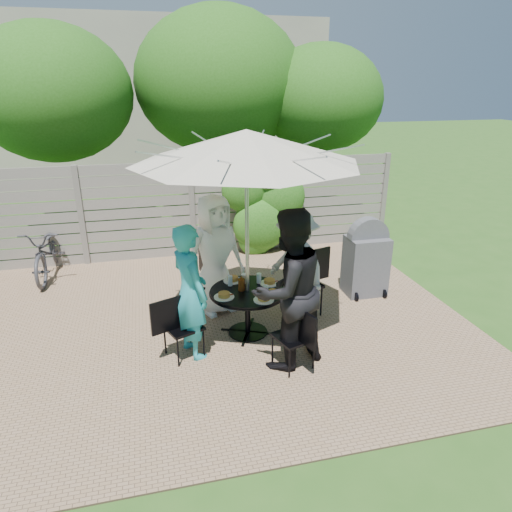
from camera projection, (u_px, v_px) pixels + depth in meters
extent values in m
plane|color=#2B541A|center=(219.00, 331.00, 6.28)|extent=(60.00, 60.00, 0.00)
cube|color=#906F53|center=(214.00, 313.00, 6.73)|extent=(7.00, 6.00, 0.02)
cube|color=gray|center=(192.00, 210.00, 8.67)|extent=(8.00, 0.10, 1.85)
ellipsoid|color=#1F5E15|center=(265.00, 208.00, 8.85)|extent=(1.20, 0.70, 1.80)
cube|color=#A99D8D|center=(163.00, 102.00, 16.26)|extent=(10.00, 6.00, 5.00)
ellipsoid|color=#235413|center=(52.00, 94.00, 9.19)|extent=(3.20, 3.20, 2.72)
ellipsoid|color=#235413|center=(219.00, 82.00, 10.34)|extent=(3.80, 3.80, 3.23)
ellipsoid|color=#235413|center=(321.00, 99.00, 10.32)|extent=(2.80, 2.80, 2.38)
cylinder|color=black|center=(248.00, 291.00, 5.98)|extent=(1.28, 1.28, 0.03)
cylinder|color=black|center=(248.00, 313.00, 6.10)|extent=(0.07, 0.07, 0.64)
cylinder|color=black|center=(248.00, 332.00, 6.21)|extent=(0.53, 0.53, 0.04)
cylinder|color=silver|center=(247.00, 245.00, 5.75)|extent=(0.05, 0.05, 2.56)
cone|color=beige|center=(246.00, 146.00, 5.31)|extent=(3.61, 3.61, 0.39)
cube|color=black|center=(212.00, 280.00, 6.78)|extent=(0.54, 0.54, 0.03)
cube|color=black|center=(205.00, 261.00, 6.87)|extent=(0.15, 0.42, 0.44)
imported|color=white|center=(215.00, 255.00, 6.52)|extent=(1.02, 0.85, 1.78)
cube|color=black|center=(183.00, 327.00, 5.55)|extent=(0.53, 0.53, 0.03)
cube|color=black|center=(167.00, 316.00, 5.36)|extent=(0.39, 0.18, 0.42)
imported|color=teal|center=(190.00, 292.00, 5.46)|extent=(0.61, 0.73, 1.71)
cube|color=black|center=(293.00, 337.00, 5.34)|extent=(0.51, 0.51, 0.03)
cube|color=black|center=(305.00, 328.00, 5.10)|extent=(0.15, 0.39, 0.41)
imported|color=black|center=(288.00, 290.00, 5.23)|extent=(1.15, 1.03, 1.94)
cube|color=black|center=(302.00, 284.00, 6.55)|extent=(0.59, 0.59, 0.04)
cube|color=black|center=(316.00, 265.00, 6.57)|extent=(0.46, 0.17, 0.48)
imported|color=#B1B0AC|center=(296.00, 266.00, 6.37)|extent=(0.93, 1.18, 1.59)
cylinder|color=white|center=(233.00, 281.00, 6.25)|extent=(0.26, 0.26, 0.01)
cylinder|color=#B07734|center=(233.00, 279.00, 6.24)|extent=(0.15, 0.15, 0.05)
cylinder|color=white|center=(224.00, 297.00, 5.78)|extent=(0.26, 0.26, 0.01)
cylinder|color=#B07734|center=(224.00, 295.00, 5.77)|extent=(0.15, 0.15, 0.05)
cylinder|color=white|center=(264.00, 300.00, 5.70)|extent=(0.26, 0.26, 0.01)
cylinder|color=#B07734|center=(264.00, 298.00, 5.69)|extent=(0.15, 0.15, 0.05)
cylinder|color=white|center=(269.00, 283.00, 6.17)|extent=(0.26, 0.26, 0.01)
cylinder|color=#B07734|center=(269.00, 281.00, 6.16)|extent=(0.15, 0.15, 0.05)
cylinder|color=white|center=(272.00, 295.00, 5.85)|extent=(0.24, 0.24, 0.01)
cylinder|color=#B07734|center=(272.00, 292.00, 5.83)|extent=(0.14, 0.14, 0.05)
cylinder|color=silver|center=(230.00, 281.00, 6.09)|extent=(0.07, 0.07, 0.14)
cylinder|color=silver|center=(266.00, 290.00, 5.81)|extent=(0.07, 0.07, 0.14)
cylinder|color=silver|center=(259.00, 278.00, 6.17)|extent=(0.07, 0.07, 0.14)
cylinder|color=#59280C|center=(242.00, 285.00, 5.96)|extent=(0.09, 0.09, 0.16)
cylinder|color=#C6B293|center=(244.00, 279.00, 6.18)|extent=(0.08, 0.08, 0.12)
imported|color=#333338|center=(49.00, 251.00, 7.91)|extent=(0.70, 1.77, 0.91)
cube|color=#525256|center=(365.00, 266.00, 7.21)|extent=(0.63, 0.49, 0.96)
cylinder|color=#525256|center=(368.00, 237.00, 7.04)|extent=(0.63, 0.20, 0.63)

